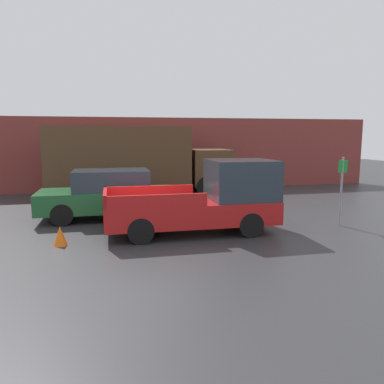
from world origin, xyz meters
The scene contains 7 objects.
ground_plane centered at (0.00, 0.00, 0.00)m, with size 60.00×60.00×0.00m, color #2D2D30.
building_wall centered at (0.00, 9.51, 1.93)m, with size 28.00×0.15×3.86m.
pickup_truck centered at (1.93, 0.15, 1.00)m, with size 5.10×1.96×2.19m.
car centered at (-1.01, 2.76, 0.87)m, with size 4.73×1.95×1.72m.
delivery_truck centered at (0.13, 7.09, 1.80)m, with size 8.45×2.39×3.32m.
parking_sign centered at (6.31, -0.04, 1.27)m, with size 0.30×0.07×2.24m.
traffic_cone centered at (-2.31, -0.39, 0.26)m, with size 0.37×0.37×0.52m.
Camera 1 is at (-0.95, -10.63, 2.93)m, focal length 35.00 mm.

